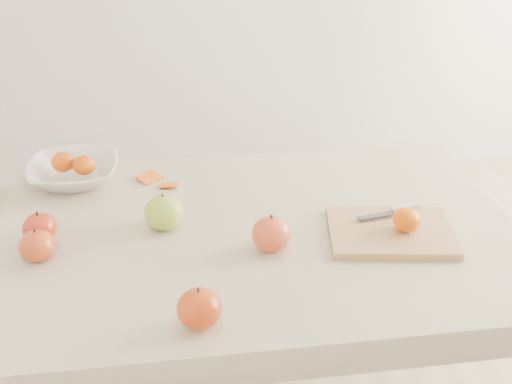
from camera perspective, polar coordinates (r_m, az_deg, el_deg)
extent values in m
cube|color=#C2B093|center=(1.49, 0.27, -3.96)|extent=(1.20, 0.80, 0.04)
cylinder|color=#BCAA8E|center=(2.00, -16.90, -8.80)|extent=(0.06, 0.06, 0.71)
cylinder|color=#BCAA8E|center=(2.10, 13.70, -6.39)|extent=(0.06, 0.06, 0.71)
cube|color=tan|center=(1.48, 11.87, -3.51)|extent=(0.30, 0.24, 0.02)
ellipsoid|color=#D25E07|center=(1.46, 13.24, -2.41)|extent=(0.06, 0.06, 0.05)
imported|color=silver|center=(1.73, -15.88, 1.72)|extent=(0.23, 0.23, 0.06)
ellipsoid|color=#C95C07|center=(1.73, -16.78, 2.60)|extent=(0.06, 0.06, 0.05)
ellipsoid|color=#D45707|center=(1.70, -15.05, 2.35)|extent=(0.06, 0.06, 0.05)
cube|color=#E65410|center=(1.71, -9.40, 1.18)|extent=(0.07, 0.07, 0.01)
cube|color=#D9540F|center=(1.67, -7.77, 0.54)|extent=(0.05, 0.04, 0.01)
cube|color=silver|center=(1.55, 13.14, -1.36)|extent=(0.08, 0.03, 0.01)
cube|color=#3D4046|center=(1.50, 10.63, -2.09)|extent=(0.10, 0.03, 0.00)
ellipsoid|color=olive|center=(1.48, -8.19, -1.79)|extent=(0.09, 0.09, 0.08)
ellipsoid|color=maroon|center=(1.43, -18.87, -4.55)|extent=(0.08, 0.08, 0.07)
ellipsoid|color=maroon|center=(1.19, -5.07, -10.27)|extent=(0.08, 0.08, 0.08)
ellipsoid|color=maroon|center=(1.50, -18.68, -3.05)|extent=(0.07, 0.07, 0.07)
ellipsoid|color=#A6181E|center=(1.39, 1.37, -3.71)|extent=(0.09, 0.09, 0.08)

